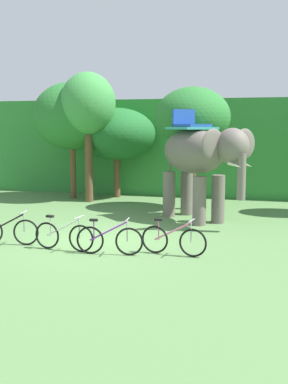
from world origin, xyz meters
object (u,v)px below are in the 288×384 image
Objects in this scene: tree_far_right at (72,116)px; bike_black at (8,231)px; tree_center at (117,134)px; bike_purple at (109,240)px; tree_center_left at (193,118)px; bike_white at (64,236)px; elephant at (199,156)px; bike_pink at (173,240)px; tree_far_left at (88,105)px.

bike_black is (1.83, -8.56, -3.24)m from tree_far_right.
tree_center is 2.35× the size of bike_purple.
tree_center_left reaches higher than bike_white.
elephant reaches higher than bike_pink.
bike_white is (1.72, -0.15, 0.00)m from bike_black.
bike_white is at bearing -72.62° from tree_far_left.
tree_far_right is 2.98× the size of bike_white.
tree_far_left reaches higher than bike_black.
tree_center_left is (4.54, -0.72, -0.56)m from tree_far_left.
bike_purple is (-0.76, -7.33, -3.13)m from tree_center_left.
bike_purple is at bearing -4.71° from bike_black.
tree_far_left is 1.43× the size of elephant.
bike_purple is (3.01, -0.25, 0.00)m from bike_black.
elephant is 2.21× the size of bike_white.
bike_pink is at bearing 6.15° from bike_white.
elephant is at bearing -31.38° from tree_far_right.
tree_center_left reaches higher than bike_black.
tree_center_left is 2.74× the size of bike_pink.
bike_black and bike_pink have the same top height.
bike_purple is at bearing -4.37° from bike_white.
tree_far_left is at bearing 171.00° from tree_center_left.
tree_far_left is 6.32m from elephant.
bike_black is at bearing -77.91° from tree_far_right.
tree_center_left is 1.24× the size of elephant.
tree_far_right is 1.38m from tree_far_left.
tree_far_right is 10.56m from bike_purple.
bike_purple and bike_pink have the same top height.
bike_purple is 1.00× the size of bike_pink.
tree_far_right is 2.11m from tree_center.
tree_far_right reaches higher than elephant.
tree_center is at bearing 100.55° from bike_white.
tree_far_left is at bearing 124.88° from bike_pink.
elephant is at bearing 91.64° from bike_pink.
bike_black is at bearing -84.36° from tree_far_left.
bike_purple is at bearing -64.87° from tree_far_left.
elephant reaches higher than bike_purple.
tree_far_right is at bearing 165.25° from tree_center_left.
tree_far_left is 8.66m from bike_black.
tree_far_left reaches higher than tree_center_left.
bike_white is (2.49, -7.95, -3.69)m from tree_far_left.
bike_white is (-2.71, -4.89, -1.82)m from elephant.
bike_white is at bearing -67.81° from tree_far_right.
bike_pink is at bearing 14.60° from bike_purple.
elephant is 5.49m from bike_purple.
bike_white is 1.00× the size of bike_purple.
tree_center reaches higher than bike_black.
bike_white is at bearing -4.96° from bike_black.
bike_purple is at bearing -72.37° from tree_center.
bike_pink is (1.55, 0.40, 0.00)m from bike_purple.
elephant is at bearing -74.34° from tree_center_left.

